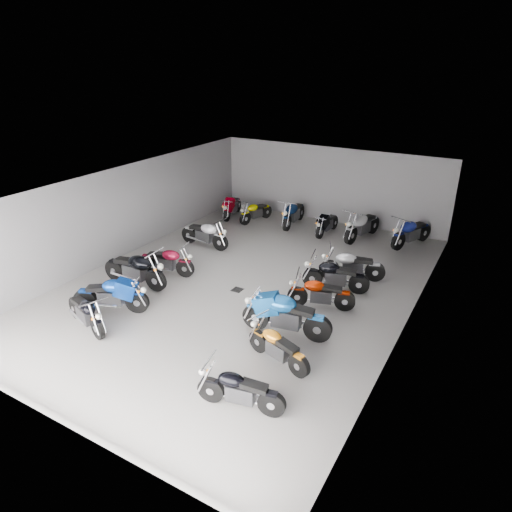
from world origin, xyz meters
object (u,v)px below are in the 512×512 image
(motorcycle_right_b, at_px, (277,347))
(motorcycle_right_e, at_px, (335,276))
(motorcycle_left_b, at_px, (112,295))
(motorcycle_back_b, at_px, (256,212))
(drain_grate, at_px, (237,290))
(motorcycle_back_f, at_px, (411,232))
(motorcycle_left_f, at_px, (205,234))
(motorcycle_left_a, at_px, (86,312))
(motorcycle_back_c, at_px, (293,213))
(motorcycle_back_a, at_px, (232,206))
(motorcycle_back_d, at_px, (327,223))
(motorcycle_right_f, at_px, (352,266))
(motorcycle_left_c, at_px, (135,269))
(motorcycle_left_d, at_px, (166,261))
(motorcycle_right_c, at_px, (285,315))
(motorcycle_back_e, at_px, (362,225))
(motorcycle_right_a, at_px, (239,390))
(motorcycle_right_d, at_px, (320,293))

(motorcycle_right_b, bearing_deg, motorcycle_right_e, 18.72)
(motorcycle_left_b, height_order, motorcycle_back_b, motorcycle_left_b)
(drain_grate, distance_m, motorcycle_back_f, 7.42)
(drain_grate, height_order, motorcycle_left_f, motorcycle_left_f)
(motorcycle_left_f, xyz_separation_m, motorcycle_back_b, (0.22, 3.42, -0.06))
(motorcycle_left_a, distance_m, motorcycle_right_b, 5.21)
(motorcycle_back_b, relative_size, motorcycle_back_c, 0.83)
(motorcycle_back_b, xyz_separation_m, motorcycle_back_f, (6.48, 0.57, 0.09))
(drain_grate, height_order, motorcycle_left_b, motorcycle_left_b)
(motorcycle_back_a, xyz_separation_m, motorcycle_back_d, (4.50, 0.09, -0.04))
(motorcycle_back_a, bearing_deg, motorcycle_right_f, 140.61)
(motorcycle_left_b, height_order, motorcycle_left_c, motorcycle_left_c)
(motorcycle_back_b, bearing_deg, motorcycle_back_f, -160.07)
(motorcycle_left_c, xyz_separation_m, motorcycle_back_d, (3.48, 7.26, -0.11))
(motorcycle_back_b, bearing_deg, motorcycle_right_f, 163.58)
(motorcycle_left_d, bearing_deg, motorcycle_back_f, 122.52)
(motorcycle_right_c, xyz_separation_m, motorcycle_back_e, (-0.41, 7.56, -0.01))
(motorcycle_right_c, bearing_deg, motorcycle_back_a, 31.65)
(motorcycle_left_b, bearing_deg, motorcycle_back_f, 121.24)
(motorcycle_right_a, distance_m, motorcycle_back_b, 11.52)
(motorcycle_left_f, xyz_separation_m, motorcycle_right_b, (5.67, -4.99, -0.06))
(motorcycle_right_a, xyz_separation_m, motorcycle_back_d, (-2.22, 10.27, -0.01))
(motorcycle_left_c, distance_m, motorcycle_right_f, 6.85)
(motorcycle_right_a, relative_size, motorcycle_right_b, 1.03)
(motorcycle_right_e, relative_size, motorcycle_back_e, 0.88)
(motorcycle_right_c, xyz_separation_m, motorcycle_back_a, (-6.31, 7.29, -0.09))
(motorcycle_right_c, xyz_separation_m, motorcycle_right_e, (0.22, 2.95, -0.08))
(motorcycle_right_d, bearing_deg, motorcycle_right_b, 164.00)
(motorcycle_right_d, distance_m, motorcycle_back_f, 6.20)
(motorcycle_right_e, bearing_deg, motorcycle_back_a, 43.68)
(motorcycle_left_a, height_order, motorcycle_back_d, motorcycle_left_a)
(motorcycle_back_b, distance_m, motorcycle_back_d, 3.26)
(motorcycle_back_c, bearing_deg, drain_grate, 94.80)
(motorcycle_left_f, relative_size, motorcycle_right_d, 1.13)
(drain_grate, relative_size, motorcycle_left_f, 0.15)
(drain_grate, distance_m, motorcycle_left_b, 3.74)
(motorcycle_back_e, bearing_deg, motorcycle_back_d, 20.88)
(motorcycle_left_d, bearing_deg, motorcycle_right_e, 95.03)
(motorcycle_left_c, distance_m, motorcycle_right_b, 5.82)
(motorcycle_right_b, bearing_deg, motorcycle_back_a, 54.82)
(drain_grate, relative_size, motorcycle_right_e, 0.16)
(motorcycle_right_e, bearing_deg, motorcycle_back_e, -4.85)
(motorcycle_left_d, distance_m, motorcycle_back_c, 6.58)
(motorcycle_right_c, bearing_deg, motorcycle_right_f, -15.54)
(motorcycle_back_d, bearing_deg, motorcycle_back_c, -4.76)
(motorcycle_left_c, bearing_deg, motorcycle_right_b, 73.70)
(motorcycle_left_b, height_order, motorcycle_left_d, motorcycle_left_b)
(motorcycle_left_c, xyz_separation_m, motorcycle_back_b, (0.22, 7.12, -0.11))
(motorcycle_left_c, distance_m, motorcycle_right_c, 5.28)
(motorcycle_right_a, distance_m, motorcycle_back_f, 10.75)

